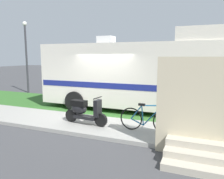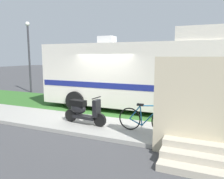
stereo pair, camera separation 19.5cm
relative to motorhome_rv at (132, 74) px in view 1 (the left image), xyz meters
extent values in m
plane|color=#424244|center=(-0.80, -1.67, -1.63)|extent=(80.00, 80.00, 0.00)
cube|color=#9E9B93|center=(-0.80, -2.87, -1.57)|extent=(24.00, 2.00, 0.12)
cube|color=#336628|center=(-0.80, -0.17, -1.59)|extent=(24.00, 3.40, 0.08)
cube|color=silver|center=(-0.12, 0.00, -0.01)|extent=(7.65, 2.57, 2.64)
cube|color=silver|center=(2.80, 0.01, 1.56)|extent=(1.81, 2.42, 0.50)
cube|color=navy|center=(-0.12, 0.00, -0.41)|extent=(7.50, 2.59, 0.24)
cube|color=silver|center=(-1.26, -0.01, 1.49)|extent=(0.70, 0.60, 0.36)
cylinder|color=black|center=(2.25, 1.23, -1.18)|extent=(0.90, 0.28, 0.90)
cylinder|color=black|center=(2.26, -1.21, -1.18)|extent=(0.90, 0.28, 0.90)
cylinder|color=black|center=(-2.22, 1.21, -1.18)|extent=(0.90, 0.28, 0.90)
cylinder|color=black|center=(-2.21, -1.23, -1.18)|extent=(0.90, 0.28, 0.90)
cylinder|color=black|center=(-0.12, -3.05, -1.29)|extent=(0.45, 0.14, 0.44)
cylinder|color=black|center=(-1.32, -2.94, -1.29)|extent=(0.45, 0.14, 0.44)
cube|color=black|center=(-0.72, -3.00, -1.27)|extent=(0.87, 0.35, 0.10)
cube|color=black|center=(-0.98, -2.97, -0.81)|extent=(0.58, 0.31, 0.20)
ellipsoid|color=black|center=(-0.98, -2.97, -1.01)|extent=(0.62, 0.35, 0.36)
cube|color=black|center=(-0.24, -3.04, -0.91)|extent=(0.17, 0.33, 0.56)
cylinder|color=black|center=(-0.24, -3.04, -0.56)|extent=(0.08, 0.50, 0.04)
sphere|color=white|center=(-0.24, -3.04, -0.73)|extent=(0.12, 0.12, 0.12)
torus|color=black|center=(1.93, -2.97, -1.16)|extent=(0.71, 0.05, 0.71)
torus|color=black|center=(0.89, -2.96, -1.16)|extent=(0.71, 0.05, 0.71)
cylinder|color=#1E6699|center=(1.56, -2.97, -0.99)|extent=(0.59, 0.04, 0.68)
cylinder|color=#1E6699|center=(1.25, -2.96, -1.01)|extent=(0.10, 0.04, 0.61)
cylinder|color=#1E6699|center=(1.53, -2.96, -0.68)|extent=(0.63, 0.04, 0.09)
cylinder|color=#1E6699|center=(1.08, -2.96, -1.24)|extent=(0.41, 0.04, 0.19)
cylinder|color=#1E6699|center=(1.05, -2.96, -0.93)|extent=(0.36, 0.04, 0.47)
cylinder|color=#1E6699|center=(1.88, -2.97, -0.91)|extent=(0.12, 0.04, 0.51)
cube|color=black|center=(1.22, -2.96, -0.68)|extent=(0.20, 0.10, 0.06)
cylinder|color=black|center=(1.84, -2.97, -0.62)|extent=(0.03, 0.52, 0.03)
cube|color=maroon|center=(-0.40, 4.31, -0.59)|extent=(2.52, 1.94, 1.52)
cube|color=black|center=(-0.40, 4.31, -0.14)|extent=(2.40, 1.96, 0.44)
cube|color=maroon|center=(2.39, 4.33, -1.00)|extent=(3.08, 1.94, 0.72)
cylinder|color=black|center=(-0.59, 3.39, -1.25)|extent=(0.76, 0.24, 0.76)
cylinder|color=black|center=(-0.60, 5.23, -1.25)|extent=(0.76, 0.24, 0.76)
cylinder|color=black|center=(2.76, 3.41, -1.25)|extent=(0.76, 0.24, 0.76)
cylinder|color=black|center=(2.75, 5.25, -1.25)|extent=(0.76, 0.24, 0.76)
cube|color=#BCB29E|center=(2.86, -4.47, -1.55)|extent=(1.40, 0.96, 0.16)
cube|color=#BCB29E|center=(2.86, -4.31, -1.39)|extent=(1.40, 0.64, 0.16)
cube|color=#BCB29E|center=(2.86, -4.15, -1.23)|extent=(1.40, 0.32, 0.16)
cube|color=beige|center=(2.86, -3.84, -0.43)|extent=(2.00, 0.30, 2.40)
cylinder|color=#19722D|center=(1.79, -2.60, -1.40)|extent=(0.08, 0.08, 0.22)
cylinder|color=#19722D|center=(1.79, -2.60, -1.27)|extent=(0.03, 0.03, 0.04)
cylinder|color=black|center=(1.79, -2.60, -1.25)|extent=(0.04, 0.04, 0.02)
cylinder|color=#333338|center=(-7.79, 1.93, 0.53)|extent=(0.12, 0.12, 4.33)
sphere|color=silver|center=(-7.79, 1.93, 2.82)|extent=(0.28, 0.28, 0.28)
camera|label=1|loc=(2.89, -9.41, 0.78)|focal=35.59mm
camera|label=2|loc=(3.07, -9.33, 0.78)|focal=35.59mm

